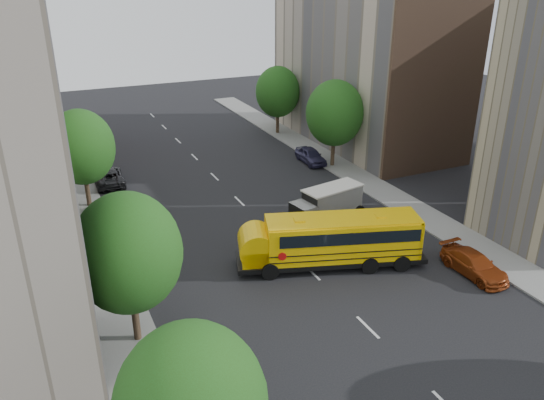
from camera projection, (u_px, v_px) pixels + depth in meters
ground at (297, 258)px, 34.07m from camera, size 120.00×120.00×0.00m
sidewalk_left at (101, 259)px, 33.77m from camera, size 3.00×80.00×0.12m
sidewalk_right at (395, 199)px, 42.65m from camera, size 3.00×80.00×0.12m
lane_markings at (239, 201)px, 42.39m from camera, size 0.15×64.00×0.01m
building_right_far at (365, 55)px, 54.07m from camera, size 10.00×22.00×18.00m
building_right_sidewall at (438, 72)px, 44.92m from camera, size 10.10×0.30×18.00m
street_tree_1 at (128, 253)px, 24.52m from camera, size 5.12×5.12×7.90m
street_tree_2 at (81, 147)px, 39.54m from camera, size 4.99×4.99×7.71m
street_tree_4 at (335, 113)px, 47.94m from camera, size 5.25×5.25×8.10m
street_tree_5 at (278, 92)px, 58.07m from camera, size 4.86×4.86×7.51m
school_bus at (329, 239)px, 32.50m from camera, size 11.89×6.15×3.29m
safari_truck at (328, 203)px, 38.89m from camera, size 5.95×3.02×2.43m
parked_car_0 at (195, 389)px, 22.47m from camera, size 1.96×4.11×1.36m
parked_car_1 at (126, 210)px, 38.92m from camera, size 1.80×4.91×1.61m
parked_car_2 at (109, 176)px, 45.52m from camera, size 2.59×5.18×1.41m
parked_car_3 at (474, 264)px, 31.98m from camera, size 1.93×4.63×1.34m
parked_car_4 at (311, 156)px, 50.54m from camera, size 1.86×4.31×1.45m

